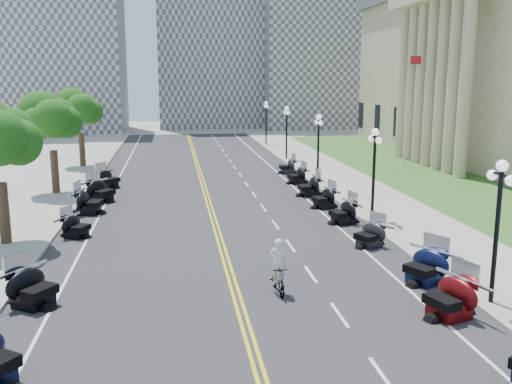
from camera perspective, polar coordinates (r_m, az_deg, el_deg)
name	(u,v)px	position (r m, az deg, el deg)	size (l,w,h in m)	color
ground	(222,249)	(26.44, -3.37, -5.70)	(160.00, 160.00, 0.00)	gray
road	(209,203)	(36.09, -4.76, -1.06)	(16.00, 90.00, 0.01)	#333335
centerline_yellow_a	(207,203)	(36.08, -4.95, -1.06)	(0.12, 90.00, 0.00)	yellow
centerline_yellow_b	(211,202)	(36.10, -4.57, -1.04)	(0.12, 90.00, 0.00)	yellow
edge_line_north	(307,199)	(37.02, 5.17, -0.74)	(0.12, 90.00, 0.00)	white
edge_line_south	(105,206)	(36.28, -14.90, -1.33)	(0.12, 90.00, 0.00)	white
lane_dash_3	(383,376)	(16.19, 12.55, -17.48)	(0.12, 2.00, 0.00)	white
lane_dash_4	(339,315)	(19.59, 8.33, -12.03)	(0.12, 2.00, 0.00)	white
lane_dash_5	(311,274)	(23.18, 5.50, -8.19)	(0.12, 2.00, 0.00)	white
lane_dash_6	(290,246)	(26.88, 3.47, -5.38)	(0.12, 2.00, 0.00)	white
lane_dash_7	(275,224)	(30.66, 1.95, -3.26)	(0.12, 2.00, 0.00)	white
lane_dash_8	(264,208)	(34.49, 0.76, -1.60)	(0.12, 2.00, 0.00)	white
lane_dash_9	(254,195)	(38.36, -0.18, -0.27)	(0.12, 2.00, 0.00)	white
lane_dash_10	(247,184)	(42.24, -0.95, 0.81)	(0.12, 2.00, 0.00)	white
lane_dash_11	(240,175)	(46.15, -1.59, 1.71)	(0.12, 2.00, 0.00)	white
lane_dash_12	(235,167)	(50.08, -2.13, 2.47)	(0.12, 2.00, 0.00)	white
lane_dash_13	(230,161)	(54.01, -2.59, 3.12)	(0.12, 2.00, 0.00)	white
lane_dash_14	(226,155)	(57.95, -2.99, 3.68)	(0.12, 2.00, 0.00)	white
lane_dash_15	(223,150)	(61.90, -3.34, 4.17)	(0.12, 2.00, 0.00)	white
lane_dash_16	(220,146)	(65.86, -3.64, 4.60)	(0.12, 2.00, 0.00)	white
lane_dash_17	(217,142)	(69.82, -3.92, 4.98)	(0.12, 2.00, 0.00)	white
lane_dash_18	(215,139)	(73.79, -4.16, 5.32)	(0.12, 2.00, 0.00)	white
lane_dash_19	(212,136)	(77.76, -4.38, 5.63)	(0.12, 2.00, 0.00)	white
sidewalk_north	(368,197)	(38.16, 11.17, -0.45)	(5.00, 90.00, 0.15)	#9E9991
sidewalk_south	(35,207)	(36.98, -21.23, -1.39)	(5.00, 90.00, 0.15)	#9E9991
lawn	(418,174)	(48.06, 15.90, 1.71)	(9.00, 60.00, 0.10)	#356023
distant_block_a	(58,40)	(88.78, -19.22, 14.15)	(18.00, 14.00, 26.00)	gray
distant_block_b	(209,31)	(93.67, -4.73, 15.78)	(16.00, 12.00, 30.00)	gray
distant_block_c	(324,57)	(93.41, 6.83, 13.29)	(20.00, 14.00, 22.00)	gray
street_lamp_1	(496,233)	(20.90, 22.91, -3.82)	(0.50, 1.20, 4.90)	black
street_lamp_2	(374,174)	(31.52, 11.69, 1.73)	(0.50, 1.20, 4.90)	black
street_lamp_3	(318,148)	(42.87, 6.24, 4.40)	(0.50, 1.20, 4.90)	black
street_lamp_4	(287,133)	(54.50, 3.07, 5.93)	(0.50, 1.20, 4.90)	black
street_lamp_5	(266,123)	(66.26, 1.02, 6.91)	(0.50, 1.20, 4.90)	black
flagpole	(407,110)	(51.37, 14.89, 7.93)	(1.10, 0.20, 10.00)	silver
tree_3	(52,124)	(40.08, -19.76, 6.41)	(4.80, 4.80, 9.20)	#235619
tree_4	(80,113)	(51.88, -17.20, 7.55)	(4.80, 4.80, 9.20)	#235619
motorcycle_n_3	(450,296)	(19.97, 18.82, -9.78)	(2.15, 2.15, 1.50)	#590A0C
motorcycle_n_4	(425,265)	(22.87, 16.58, -6.99)	(2.09, 2.09, 1.47)	black
motorcycle_n_5	(370,233)	(27.08, 11.31, -4.09)	(1.82, 1.82, 1.27)	black
motorcycle_n_6	(343,211)	(31.06, 8.72, -1.90)	(1.98, 1.98, 1.39)	black
motorcycle_n_7	(324,197)	(34.62, 6.80, -0.51)	(1.92, 1.92, 1.34)	black
motorcycle_n_8	(310,185)	(37.96, 5.37, 0.67)	(2.10, 2.10, 1.47)	black
motorcycle_n_9	(297,175)	(42.41, 4.13, 1.73)	(1.92, 1.92, 1.34)	black
motorcycle_n_10	(287,165)	(46.90, 3.16, 2.67)	(1.91, 1.91, 1.34)	black
motorcycle_s_4	(32,286)	(21.24, -21.47, -8.73)	(2.12, 2.12, 1.48)	black
motorcycle_s_6	(76,225)	(29.44, -17.59, -3.19)	(1.78, 1.78, 1.24)	black
motorcycle_s_7	(89,201)	(34.21, -16.39, -0.86)	(2.21, 2.21, 1.55)	black
motorcycle_s_8	(101,190)	(37.39, -15.26, 0.22)	(2.23, 2.23, 1.56)	black
motorcycle_s_9	(108,178)	(41.99, -14.59, 1.38)	(2.09, 2.09, 1.47)	black
bicycle	(278,279)	(21.03, 2.20, -8.69)	(0.51, 1.81, 1.09)	#A51414
cyclist_rider	(278,242)	(20.59, 2.23, -5.01)	(0.63, 0.41, 1.72)	white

